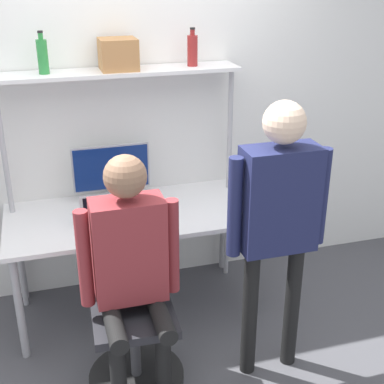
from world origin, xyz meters
TOP-DOWN VIEW (x-y plane):
  - ground_plane at (0.00, 0.00)m, footprint 12.00×12.00m
  - wall_back at (0.00, 0.84)m, footprint 8.00×0.06m
  - desk at (0.00, 0.41)m, footprint 1.67×0.79m
  - shelf_unit at (0.00, 0.65)m, footprint 1.58×0.29m
  - monitor at (-0.09, 0.66)m, footprint 0.53×0.20m
  - laptop at (-0.17, 0.23)m, footprint 0.35×0.21m
  - cell_phone at (0.10, 0.20)m, footprint 0.07×0.15m
  - office_chair at (-0.14, -0.29)m, footprint 0.56×0.56m
  - person_seated at (-0.14, -0.34)m, footprint 0.55×0.47m
  - person_standing at (0.66, -0.43)m, footprint 0.58×0.23m
  - bottle_green at (-0.46, 0.65)m, footprint 0.07×0.07m
  - bottle_red at (0.49, 0.65)m, footprint 0.07×0.07m
  - storage_box at (0.00, 0.65)m, footprint 0.23×0.22m

SIDE VIEW (x-z plane):
  - ground_plane at x=0.00m, z-range 0.00..0.00m
  - office_chair at x=-0.14m, z-range -0.18..0.77m
  - desk at x=0.00m, z-range 0.30..1.05m
  - cell_phone at x=0.10m, z-range 0.75..0.76m
  - laptop at x=-0.17m, z-range 0.70..0.91m
  - person_seated at x=-0.14m, z-range 0.13..1.55m
  - monitor at x=-0.09m, z-range 0.76..1.17m
  - person_standing at x=0.66m, z-range 0.23..1.90m
  - wall_back at x=0.00m, z-range 0.00..2.70m
  - shelf_unit at x=0.00m, z-range 0.59..2.25m
  - storage_box at x=0.00m, z-range 1.66..1.85m
  - bottle_red at x=0.49m, z-range 1.64..1.89m
  - bottle_green at x=-0.46m, z-range 1.64..1.90m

